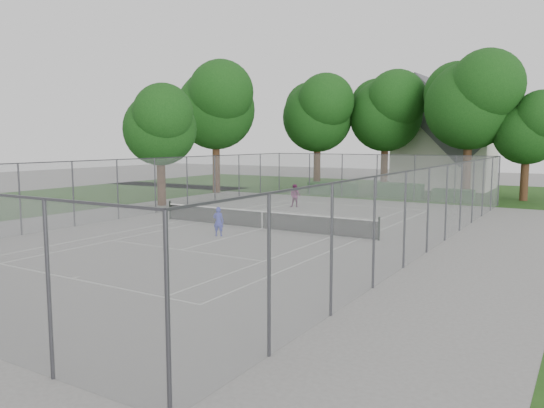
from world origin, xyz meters
The scene contains 18 objects.
ground centered at (0.00, 0.00, 0.00)m, with size 120.00×120.00×0.00m, color gray.
grass_far centered at (0.00, 26.00, 0.00)m, with size 60.00×20.00×0.00m, color #1D4112.
grass_left centered at (-22.00, 0.00, 0.00)m, with size 16.00×40.00×0.00m, color #1D4112.
court_markings centered at (0.00, 0.00, 0.01)m, with size 11.03×23.83×0.01m.
tennis_net centered at (0.00, 0.00, 0.51)m, with size 12.87×0.10×1.10m.
perimeter_fence centered at (0.00, 0.00, 1.81)m, with size 18.08×34.08×3.52m.
tree_far_left centered at (-7.35, 21.22, 7.28)m, with size 7.37×6.73×10.59m.
tree_far_midleft centered at (-1.68, 23.62, 7.42)m, with size 7.51×6.86×10.80m.
tree_far_midright centered at (6.06, 21.22, 7.92)m, with size 8.02×7.32×11.53m.
tree_far_right centered at (10.23, 21.51, 5.71)m, with size 5.79×5.29×8.32m.
tree_side_back centered at (-13.89, 14.38, 7.83)m, with size 7.93×7.24×11.40m.
tree_side_front centered at (-11.50, 4.80, 5.82)m, with size 5.90×5.39×8.48m.
hedge_left centered at (-4.22, 17.83, 0.52)m, with size 4.16×1.25×1.04m, color #1B4D18.
hedge_mid centered at (1.34, 18.65, 0.59)m, with size 3.74×1.07×1.17m, color #1B4D18.
hedge_right centered at (5.60, 18.50, 0.45)m, with size 3.01×1.10×0.90m, color #1B4D18.
house centered at (2.27, 29.32, 4.37)m, with size 8.71×6.75×10.85m.
girl_player centered at (-0.66, -2.89, 0.71)m, with size 0.52×0.34×1.42m, color #2D33AA.
woman_player centered at (-2.87, 8.82, 0.80)m, with size 0.77×0.60×1.59m, color #64214D.
Camera 1 is at (14.69, -23.14, 4.57)m, focal length 35.00 mm.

